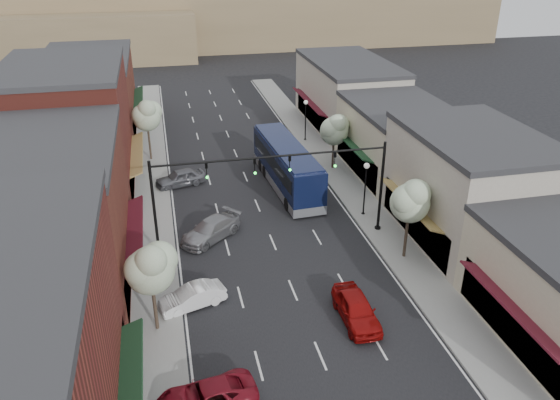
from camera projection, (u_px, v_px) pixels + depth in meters
ground at (301, 310)px, 32.18m from camera, size 160.00×160.00×0.00m
sidewalk_left at (151, 191)px, 46.68m from camera, size 2.80×73.00×0.15m
sidewalk_right at (338, 174)px, 50.00m from camera, size 2.80×73.00×0.15m
curb_left at (168, 190)px, 46.95m from camera, size 0.25×73.00×0.17m
curb_right at (324, 176)px, 49.72m from camera, size 0.25×73.00×0.17m
bldg_left_midnear at (47, 218)px, 32.56m from camera, size 10.14×14.10×9.40m
bldg_left_midfar at (71, 132)px, 44.48m from camera, size 10.14×14.10×10.90m
bldg_left_far at (90, 95)px, 59.04m from camera, size 10.14×18.10×8.40m
bldg_right_midnear at (469, 187)px, 38.42m from camera, size 9.14×12.10×7.90m
bldg_right_midfar at (398, 140)px, 49.25m from camera, size 9.14×12.10×6.40m
bldg_right_far at (347, 94)px, 61.28m from camera, size 9.14×16.10×7.40m
hill_far at (187, 11)px, 108.30m from camera, size 120.00×30.00×12.00m
hill_near at (46, 36)px, 93.74m from camera, size 50.00×20.00×8.00m
signal_mast_right at (351, 176)px, 38.25m from camera, size 8.22×0.46×7.00m
signal_mast_left at (189, 192)px, 36.03m from camera, size 8.22×0.46×7.00m
tree_right_near at (411, 200)px, 35.32m from camera, size 2.85×2.65×5.95m
tree_right_far at (335, 129)px, 49.52m from camera, size 2.85×2.65×5.43m
tree_left_near at (151, 267)px, 28.63m from camera, size 2.85×2.65×5.69m
tree_left_far at (147, 115)px, 51.22m from camera, size 2.85×2.65×6.13m
lamp_post_near at (366, 180)px, 41.58m from camera, size 0.44×0.44×4.44m
lamp_post_far at (306, 114)px, 56.90m from camera, size 0.44×0.44×4.44m
coach_bus at (287, 165)px, 46.90m from camera, size 3.51×12.74×3.85m
red_hatchback at (356, 309)px, 30.99m from camera, size 1.86×4.60×1.57m
parked_car_a at (206, 398)px, 25.22m from camera, size 5.06×2.93×1.33m
parked_car_b at (192, 297)px, 32.20m from camera, size 4.20×2.51×1.31m
parked_car_c at (211, 230)px, 39.34m from camera, size 5.17×4.85×1.46m
parked_car_d at (180, 178)px, 47.65m from camera, size 4.62×2.83×1.47m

